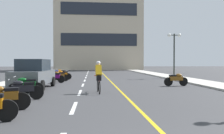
% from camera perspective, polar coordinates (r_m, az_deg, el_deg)
% --- Properties ---
extents(ground_plane, '(140.00, 140.00, 0.00)m').
position_cam_1_polar(ground_plane, '(23.15, -1.81, -2.85)').
color(ground_plane, '#38383A').
extents(curb_left, '(2.40, 72.00, 0.12)m').
position_cam_1_polar(curb_left, '(26.75, -17.81, -2.24)').
color(curb_left, '#B7B2A8').
rests_on(curb_left, ground).
extents(curb_right, '(2.40, 72.00, 0.12)m').
position_cam_1_polar(curb_right, '(27.47, 12.99, -2.13)').
color(curb_right, '#B7B2A8').
rests_on(curb_right, ground).
extents(lane_dash_1, '(0.14, 2.20, 0.01)m').
position_cam_1_polar(lane_dash_1, '(8.24, -9.71, -10.15)').
color(lane_dash_1, silver).
rests_on(lane_dash_1, ground).
extents(lane_dash_2, '(0.14, 2.20, 0.01)m').
position_cam_1_polar(lane_dash_2, '(12.18, -8.21, -6.47)').
color(lane_dash_2, silver).
rests_on(lane_dash_2, ground).
extents(lane_dash_3, '(0.14, 2.20, 0.01)m').
position_cam_1_polar(lane_dash_3, '(16.15, -7.46, -4.59)').
color(lane_dash_3, silver).
rests_on(lane_dash_3, ground).
extents(lane_dash_4, '(0.14, 2.20, 0.01)m').
position_cam_1_polar(lane_dash_4, '(20.13, -7.01, -3.45)').
color(lane_dash_4, silver).
rests_on(lane_dash_4, ground).
extents(lane_dash_5, '(0.14, 2.20, 0.01)m').
position_cam_1_polar(lane_dash_5, '(24.12, -6.71, -2.69)').
color(lane_dash_5, silver).
rests_on(lane_dash_5, ground).
extents(lane_dash_6, '(0.14, 2.20, 0.01)m').
position_cam_1_polar(lane_dash_6, '(28.11, -6.49, -2.15)').
color(lane_dash_6, silver).
rests_on(lane_dash_6, ground).
extents(lane_dash_7, '(0.14, 2.20, 0.01)m').
position_cam_1_polar(lane_dash_7, '(32.10, -6.33, -1.74)').
color(lane_dash_7, silver).
rests_on(lane_dash_7, ground).
extents(lane_dash_8, '(0.14, 2.20, 0.01)m').
position_cam_1_polar(lane_dash_8, '(36.10, -6.20, -1.42)').
color(lane_dash_8, silver).
rests_on(lane_dash_8, ground).
extents(lane_dash_9, '(0.14, 2.20, 0.01)m').
position_cam_1_polar(lane_dash_9, '(40.09, -6.10, -1.16)').
color(lane_dash_9, silver).
rests_on(lane_dash_9, ground).
extents(lane_dash_10, '(0.14, 2.20, 0.01)m').
position_cam_1_polar(lane_dash_10, '(44.09, -6.02, -0.95)').
color(lane_dash_10, silver).
rests_on(lane_dash_10, ground).
extents(lane_dash_11, '(0.14, 2.20, 0.01)m').
position_cam_1_polar(lane_dash_11, '(48.08, -5.95, -0.78)').
color(lane_dash_11, silver).
rests_on(lane_dash_11, ground).
extents(centre_line_yellow, '(0.12, 66.00, 0.01)m').
position_cam_1_polar(centre_line_yellow, '(26.15, -1.65, -2.39)').
color(centre_line_yellow, gold).
rests_on(centre_line_yellow, ground).
extents(office_building, '(19.04, 6.30, 21.52)m').
position_cam_1_polar(office_building, '(50.99, -3.38, 11.47)').
color(office_building, '#BCAD93').
rests_on(office_building, ground).
extents(street_lamp_mid, '(1.46, 0.36, 4.58)m').
position_cam_1_polar(street_lamp_mid, '(24.62, 15.61, 5.54)').
color(street_lamp_mid, black).
rests_on(street_lamp_mid, curb_right).
extents(parked_car_near, '(2.08, 4.28, 1.82)m').
position_cam_1_polar(parked_car_near, '(14.58, -19.33, -1.67)').
color(parked_car_near, black).
rests_on(parked_car_near, ground).
extents(motorcycle_2, '(1.67, 0.70, 0.92)m').
position_cam_1_polar(motorcycle_2, '(8.30, -26.05, -6.89)').
color(motorcycle_2, black).
rests_on(motorcycle_2, ground).
extents(motorcycle_3, '(1.66, 0.74, 0.92)m').
position_cam_1_polar(motorcycle_3, '(10.31, -21.87, -5.29)').
color(motorcycle_3, black).
rests_on(motorcycle_3, ground).
extents(motorcycle_4, '(1.70, 0.60, 0.92)m').
position_cam_1_polar(motorcycle_4, '(12.13, -21.14, -4.33)').
color(motorcycle_4, black).
rests_on(motorcycle_4, ground).
extents(motorcycle_5, '(1.70, 0.60, 0.92)m').
position_cam_1_polar(motorcycle_5, '(15.98, 16.08, -3.00)').
color(motorcycle_5, black).
rests_on(motorcycle_5, ground).
extents(motorcycle_6, '(1.70, 0.60, 0.92)m').
position_cam_1_polar(motorcycle_6, '(18.28, -14.57, -2.47)').
color(motorcycle_6, black).
rests_on(motorcycle_6, ground).
extents(motorcycle_7, '(1.66, 0.73, 0.92)m').
position_cam_1_polar(motorcycle_7, '(19.64, -13.46, -2.22)').
color(motorcycle_7, black).
rests_on(motorcycle_7, ground).
extents(motorcycle_8, '(1.69, 0.60, 0.92)m').
position_cam_1_polar(motorcycle_8, '(21.51, -12.59, -1.92)').
color(motorcycle_8, black).
rests_on(motorcycle_8, ground).
extents(motorcycle_9, '(1.68, 0.66, 0.92)m').
position_cam_1_polar(motorcycle_9, '(23.04, -13.48, -1.73)').
color(motorcycle_9, black).
rests_on(motorcycle_9, ground).
extents(motorcycle_10, '(1.65, 0.77, 0.92)m').
position_cam_1_polar(motorcycle_10, '(24.94, -12.90, -1.51)').
color(motorcycle_10, black).
rests_on(motorcycle_10, ground).
extents(cyclist_rider, '(0.42, 1.77, 1.71)m').
position_cam_1_polar(cyclist_rider, '(11.96, -3.44, -2.34)').
color(cyclist_rider, black).
rests_on(cyclist_rider, ground).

